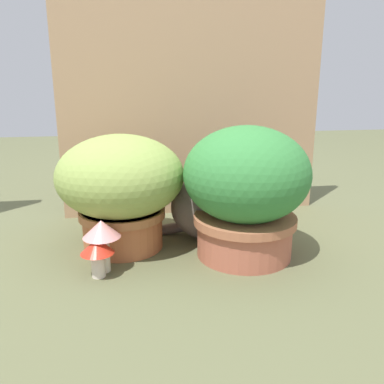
{
  "coord_description": "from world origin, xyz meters",
  "views": [
    {
      "loc": [
        -0.11,
        -1.03,
        0.51
      ],
      "look_at": [
        0.08,
        0.14,
        0.18
      ],
      "focal_mm": 37.34,
      "sensor_mm": 36.0,
      "label": 1
    }
  ],
  "objects_px": {
    "mushroom_ornament_pink": "(102,234)",
    "cat": "(216,204)",
    "leafy_planter": "(246,189)",
    "grass_planter": "(121,186)",
    "mushroom_ornament_red": "(97,250)"
  },
  "relations": [
    {
      "from": "cat",
      "to": "leafy_planter",
      "type": "bearing_deg",
      "value": -67.66
    },
    {
      "from": "leafy_planter",
      "to": "cat",
      "type": "bearing_deg",
      "value": 112.34
    },
    {
      "from": "leafy_planter",
      "to": "grass_planter",
      "type": "bearing_deg",
      "value": 161.31
    },
    {
      "from": "mushroom_ornament_red",
      "to": "mushroom_ornament_pink",
      "type": "bearing_deg",
      "value": 68.91
    },
    {
      "from": "grass_planter",
      "to": "cat",
      "type": "bearing_deg",
      "value": 3.35
    },
    {
      "from": "mushroom_ornament_pink",
      "to": "cat",
      "type": "bearing_deg",
      "value": 26.86
    },
    {
      "from": "leafy_planter",
      "to": "mushroom_ornament_pink",
      "type": "distance_m",
      "value": 0.43
    },
    {
      "from": "cat",
      "to": "mushroom_ornament_red",
      "type": "bearing_deg",
      "value": -150.16
    },
    {
      "from": "leafy_planter",
      "to": "mushroom_ornament_red",
      "type": "relative_size",
      "value": 3.55
    },
    {
      "from": "leafy_planter",
      "to": "mushroom_ornament_red",
      "type": "height_order",
      "value": "leafy_planter"
    },
    {
      "from": "cat",
      "to": "mushroom_ornament_red",
      "type": "relative_size",
      "value": 3.4
    },
    {
      "from": "mushroom_ornament_red",
      "to": "mushroom_ornament_pink",
      "type": "xyz_separation_m",
      "value": [
        0.01,
        0.03,
        0.03
      ]
    },
    {
      "from": "leafy_planter",
      "to": "cat",
      "type": "height_order",
      "value": "leafy_planter"
    },
    {
      "from": "mushroom_ornament_pink",
      "to": "mushroom_ornament_red",
      "type": "bearing_deg",
      "value": -111.09
    },
    {
      "from": "cat",
      "to": "mushroom_ornament_pink",
      "type": "xyz_separation_m",
      "value": [
        -0.36,
        -0.18,
        -0.01
      ]
    }
  ]
}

